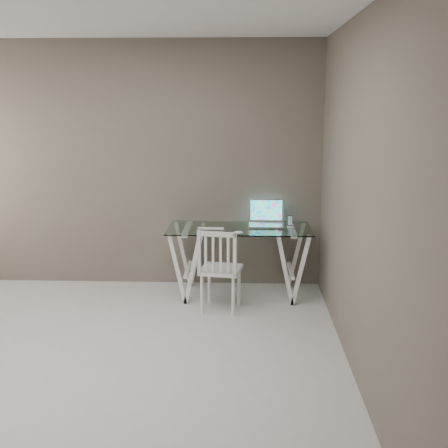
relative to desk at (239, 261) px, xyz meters
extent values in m
plane|color=beige|center=(-1.10, -1.85, -0.38)|extent=(4.50, 4.50, 0.00)
cube|color=white|center=(-1.10, -1.85, 2.32)|extent=(4.00, 4.50, 0.02)
cube|color=#63594E|center=(-1.10, 0.40, 0.97)|extent=(4.00, 0.02, 2.70)
cube|color=#63594E|center=(0.90, -1.85, 0.97)|extent=(0.02, 4.50, 2.70)
cube|color=silver|center=(0.00, 0.00, 0.36)|extent=(1.50, 0.70, 0.01)
cube|color=white|center=(-0.55, 0.00, -0.02)|extent=(0.24, 0.62, 0.72)
cube|color=white|center=(0.55, 0.00, -0.02)|extent=(0.24, 0.62, 0.72)
cube|color=silver|center=(-0.18, -0.42, 0.03)|extent=(0.44, 0.44, 0.04)
cylinder|color=silver|center=(-0.36, -0.55, -0.19)|extent=(0.03, 0.03, 0.39)
cylinder|color=silver|center=(-0.05, -0.60, -0.19)|extent=(0.03, 0.03, 0.39)
cylinder|color=silver|center=(-0.31, -0.24, -0.19)|extent=(0.03, 0.03, 0.39)
cylinder|color=silver|center=(0.00, -0.29, -0.19)|extent=(0.03, 0.03, 0.39)
cube|color=silver|center=(-0.21, -0.60, 0.24)|extent=(0.38, 0.09, 0.43)
cube|color=#B8B8BC|center=(0.29, 0.09, 0.37)|extent=(0.38, 0.26, 0.02)
cube|color=#19D899|center=(0.29, 0.25, 0.50)|extent=(0.38, 0.08, 0.25)
cube|color=silver|center=(-0.30, -0.08, 0.37)|extent=(0.29, 0.12, 0.01)
ellipsoid|color=white|center=(-0.01, -0.29, 0.38)|extent=(0.10, 0.06, 0.03)
cube|color=white|center=(0.53, 0.04, 0.37)|extent=(0.07, 0.07, 0.01)
cube|color=black|center=(0.53, 0.05, 0.43)|extent=(0.05, 0.03, 0.11)
camera|label=1|loc=(0.06, -5.75, 1.68)|focal=45.00mm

